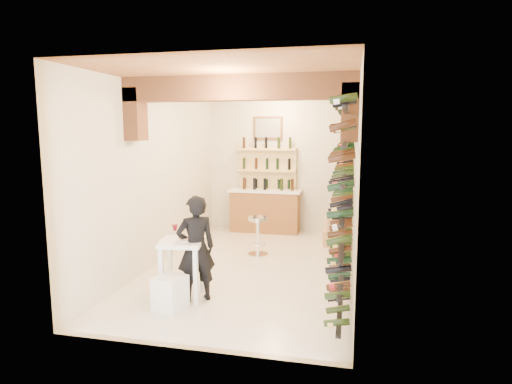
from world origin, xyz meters
TOP-DOWN VIEW (x-y plane):
  - ground at (0.00, 0.00)m, footprint 6.00×6.00m
  - room_shell at (0.00, -0.26)m, footprint 3.52×6.02m
  - wine_rack at (1.53, 0.00)m, footprint 0.32×5.70m
  - back_counter at (-0.30, 2.65)m, footprint 1.70×0.62m
  - back_shelving at (-0.30, 2.89)m, footprint 1.40×0.31m
  - tasting_table at (-0.66, -1.63)m, footprint 0.69×0.69m
  - white_stool at (-0.67, -2.04)m, footprint 0.46×0.46m
  - person at (-0.43, -1.65)m, footprint 0.66×0.62m
  - chrome_barstool at (-0.05, 0.69)m, footprint 0.39×0.39m
  - crate_lower at (1.40, 1.73)m, footprint 0.59×0.45m
  - crate_upper at (1.40, 1.73)m, footprint 0.50×0.41m

SIDE VIEW (x-z plane):
  - ground at x=0.00m, z-range 0.00..0.00m
  - crate_lower at x=1.40m, z-range 0.00..0.33m
  - white_stool at x=-0.67m, z-range 0.00..0.47m
  - chrome_barstool at x=-0.05m, z-range 0.06..0.82m
  - crate_upper at x=1.40m, z-range 0.33..0.59m
  - back_counter at x=-0.30m, z-range -0.11..1.18m
  - tasting_table at x=-0.66m, z-range 0.18..1.23m
  - person at x=-0.43m, z-range 0.00..1.52m
  - back_shelving at x=-0.30m, z-range -0.19..2.53m
  - wine_rack at x=1.53m, z-range 0.27..2.83m
  - room_shell at x=0.00m, z-range 0.65..3.86m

